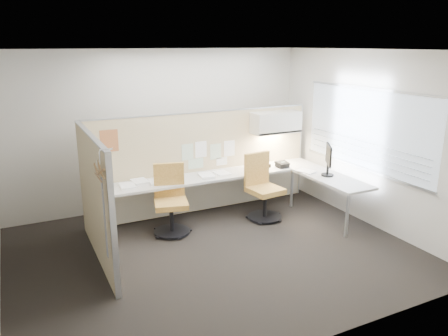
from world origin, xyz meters
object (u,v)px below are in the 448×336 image
monitor (328,158)px  phone (282,165)px  chair_left (171,202)px  chair_right (262,189)px  desk (235,182)px

monitor → phone: size_ratio=2.46×
chair_left → chair_right: (1.59, -0.13, 0.01)m
chair_right → phone: (0.61, 0.34, 0.27)m
chair_left → chair_right: chair_right is taller
desk → chair_right: bearing=-42.2°
chair_left → phone: size_ratio=4.96×
monitor → phone: monitor is taller
chair_left → monitor: monitor is taller
chair_right → phone: chair_right is taller
desk → chair_right: (0.36, -0.32, -0.09)m
chair_left → monitor: size_ratio=2.02×
chair_right → chair_left: bearing=168.5°
desk → monitor: (1.37, -0.76, 0.43)m
chair_right → desk: bearing=130.8°
chair_left → chair_right: 1.60m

